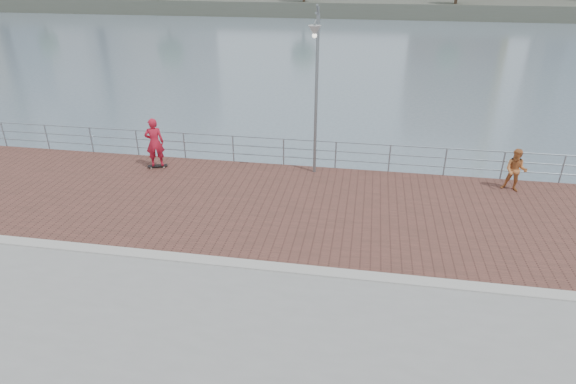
% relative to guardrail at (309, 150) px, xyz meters
% --- Properties ---
extents(water, '(400.00, 400.00, 0.00)m').
position_rel_guardrail_xyz_m(water, '(-0.00, -7.00, -2.69)').
color(water, slate).
rests_on(water, ground).
extents(brick_lane, '(40.00, 6.80, 0.02)m').
position_rel_guardrail_xyz_m(brick_lane, '(-0.00, -3.40, -0.68)').
color(brick_lane, brown).
rests_on(brick_lane, seawall).
extents(curb, '(40.00, 0.40, 0.06)m').
position_rel_guardrail_xyz_m(curb, '(-0.00, -7.00, -0.66)').
color(curb, '#B7B5AD').
rests_on(curb, seawall).
extents(guardrail, '(39.06, 0.06, 1.13)m').
position_rel_guardrail_xyz_m(guardrail, '(0.00, 0.00, 0.00)').
color(guardrail, '#8C9EA8').
rests_on(guardrail, brick_lane).
extents(street_lamp, '(0.42, 1.23, 5.82)m').
position_rel_guardrail_xyz_m(street_lamp, '(0.26, -0.93, 3.44)').
color(street_lamp, gray).
rests_on(street_lamp, brick_lane).
extents(skateboard, '(0.77, 0.44, 0.09)m').
position_rel_guardrail_xyz_m(skateboard, '(-5.87, -1.13, -0.60)').
color(skateboard, black).
rests_on(skateboard, brick_lane).
extents(skateboarder, '(0.82, 0.67, 1.92)m').
position_rel_guardrail_xyz_m(skateboarder, '(-5.87, -1.13, 0.37)').
color(skateboarder, red).
rests_on(skateboarder, skateboard).
extents(bystander, '(0.91, 0.81, 1.54)m').
position_rel_guardrail_xyz_m(bystander, '(7.36, -0.96, 0.10)').
color(bystander, '#C9763B').
rests_on(bystander, brick_lane).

